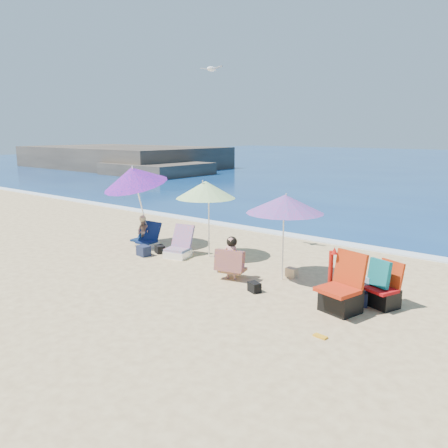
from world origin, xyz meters
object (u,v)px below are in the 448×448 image
Objects in this scene: umbrella_striped at (206,190)px; seagull at (212,69)px; umbrella_turquoise at (285,204)px; chair_rainbow at (179,249)px; camp_chair_left at (341,294)px; furled_umbrella at (331,272)px; person_left at (143,232)px; umbrella_blue at (134,176)px; chair_navy at (149,241)px; person_center at (231,259)px; camp_chair_right at (383,290)px.

seagull is at bearing 118.36° from umbrella_striped.
chair_rainbow is (-3.13, -0.10, -1.48)m from umbrella_turquoise.
furled_umbrella is at bearing 144.05° from camp_chair_left.
seagull is at bearing 23.87° from person_left.
person_left is at bearing 172.51° from furled_umbrella.
camp_chair_left is 6.77m from seagull.
umbrella_blue is 1.63m from person_left.
furled_umbrella is at bearing -25.07° from umbrella_turquoise.
seagull is (-4.71, 1.91, 4.48)m from camp_chair_left.
chair_navy is at bearing -13.90° from person_left.
camp_chair_left is 1.57× the size of seagull.
umbrella_striped is 2.32m from person_center.
person_left is 4.87m from seagull.
chair_navy is at bearing 32.70° from umbrella_blue.
umbrella_turquoise is 0.84× the size of umbrella_blue.
umbrella_turquoise is 1.69m from person_center.
umbrella_striped is at bearing 10.47° from umbrella_blue.
camp_chair_right is (0.49, 0.71, -0.00)m from camp_chair_left.
furled_umbrella reaches higher than person_left.
seagull reaches higher than camp_chair_left.
person_left is (-4.80, 0.14, -1.30)m from umbrella_turquoise.
person_left is (-0.30, 0.07, 0.22)m from chair_navy.
furled_umbrella is at bearing -5.04° from umbrella_blue.
seagull is (1.60, 0.91, 4.62)m from chair_navy.
umbrella_striped is 1.82× the size of camp_chair_left.
umbrella_turquoise is at bearing -0.81° from chair_navy.
umbrella_striped is 1.79× the size of furled_umbrella.
umbrella_turquoise is 2.96× the size of chair_navy.
camp_chair_right is 3.25m from person_center.
camp_chair_left is 1.15× the size of person_center.
camp_chair_right is 1.30× the size of seagull.
chair_navy is (-4.50, 0.06, -1.51)m from umbrella_turquoise.
camp_chair_right is 1.05× the size of person_left.
umbrella_blue is 2.79× the size of person_left.
person_left is at bearing -176.21° from umbrella_striped.
camp_chair_right is (5.43, -0.12, 0.12)m from chair_rainbow.
umbrella_striped is 2.33m from umbrella_blue.
furled_umbrella is 1.64× the size of chair_navy.
chair_rainbow is 5.43m from camp_chair_right.
furled_umbrella is at bearing -7.21° from chair_rainbow.
seagull is at bearing 157.91° from camp_chair_left.
chair_rainbow is at bearing 172.79° from furled_umbrella.
camp_chair_left is (0.34, -0.25, -0.29)m from furled_umbrella.
furled_umbrella is (4.00, -0.97, -1.15)m from umbrella_striped.
umbrella_striped reaches higher than camp_chair_left.
furled_umbrella is at bearing -20.86° from seagull.
person_center is at bearing -12.54° from person_left.
umbrella_turquoise is 2.46× the size of chair_rainbow.
camp_chair_left is at bearing -22.09° from seagull.
furled_umbrella is 6.03m from chair_navy.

